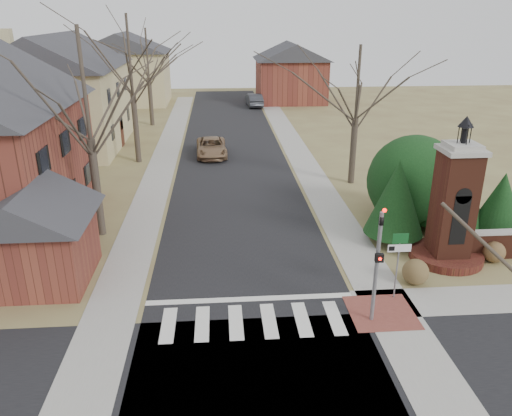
{
  "coord_description": "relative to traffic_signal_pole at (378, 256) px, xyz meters",
  "views": [
    {
      "loc": [
        -1.03,
        -14.34,
        10.38
      ],
      "look_at": [
        0.52,
        6.0,
        2.34
      ],
      "focal_mm": 35.0,
      "sensor_mm": 36.0,
      "label": 1
    }
  ],
  "objects": [
    {
      "name": "house_stucco_left",
      "position": [
        -17.8,
        26.42,
        2.01
      ],
      "size": [
        9.8,
        12.8,
        9.28
      ],
      "color": "tan",
      "rests_on": "ground"
    },
    {
      "name": "house_distant_right",
      "position": [
        3.69,
        47.42,
        1.06
      ],
      "size": [
        8.8,
        8.8,
        7.3
      ],
      "color": "brown",
      "rests_on": "ground"
    },
    {
      "name": "sign_post",
      "position": [
        1.29,
        1.41,
        -0.64
      ],
      "size": [
        0.9,
        0.07,
        2.75
      ],
      "color": "slate",
      "rests_on": "ground"
    },
    {
      "name": "stop_bar",
      "position": [
        -4.3,
        1.73,
        -2.58
      ],
      "size": [
        8.0,
        0.35,
        0.02
      ],
      "primitive_type": "cube",
      "color": "silver",
      "rests_on": "ground"
    },
    {
      "name": "brick_gate_monument",
      "position": [
        4.7,
        4.42,
        -0.42
      ],
      "size": [
        3.2,
        3.2,
        6.47
      ],
      "color": "#542618",
      "rests_on": "ground"
    },
    {
      "name": "sidewalk_right_main",
      "position": [
        0.9,
        21.43,
        -2.58
      ],
      "size": [
        2.0,
        60.0,
        0.02
      ],
      "primitive_type": "cube",
      "color": "gray",
      "rests_on": "ground"
    },
    {
      "name": "dry_shrub_left",
      "position": [
        2.5,
        2.43,
        -2.05
      ],
      "size": [
        1.07,
        1.07,
        1.07
      ],
      "primitive_type": "sphere",
      "color": "brown",
      "rests_on": "ground"
    },
    {
      "name": "evergreen_far",
      "position": [
        8.2,
        6.63,
        -0.69
      ],
      "size": [
        2.4,
        2.4,
        3.3
      ],
      "color": "#473D33",
      "rests_on": "ground"
    },
    {
      "name": "traffic_signal_pole",
      "position": [
        0.0,
        0.0,
        0.0
      ],
      "size": [
        0.28,
        0.41,
        4.5
      ],
      "color": "slate",
      "rests_on": "ground"
    },
    {
      "name": "bare_tree_1",
      "position": [
        -11.3,
        21.43,
        5.44
      ],
      "size": [
        8.4,
        8.4,
        11.64
      ],
      "color": "#473D33",
      "rests_on": "ground"
    },
    {
      "name": "cross_street",
      "position": [
        -4.3,
        -3.57,
        -2.58
      ],
      "size": [
        120.0,
        8.0,
        0.01
      ],
      "primitive_type": "cube",
      "color": "black",
      "rests_on": "ground"
    },
    {
      "name": "main_street",
      "position": [
        -4.3,
        21.43,
        -2.58
      ],
      "size": [
        8.0,
        70.0,
        0.01
      ],
      "primitive_type": "cube",
      "color": "black",
      "rests_on": "ground"
    },
    {
      "name": "curb_apron",
      "position": [
        0.5,
        0.43,
        -2.57
      ],
      "size": [
        2.4,
        2.4,
        0.02
      ],
      "primitive_type": "cube",
      "color": "brown",
      "rests_on": "ground"
    },
    {
      "name": "house_distant_left",
      "position": [
        -16.31,
        47.42,
        1.66
      ],
      "size": [
        10.8,
        8.8,
        8.53
      ],
      "color": "tan",
      "rests_on": "ground"
    },
    {
      "name": "distant_car",
      "position": [
        -1.05,
        43.97,
        -1.83
      ],
      "size": [
        1.95,
        4.69,
        1.51
      ],
      "primitive_type": "imported",
      "rotation": [
        0.0,
        0.0,
        3.22
      ],
      "color": "#36383E",
      "rests_on": "ground"
    },
    {
      "name": "sidewalk_left",
      "position": [
        -9.5,
        21.43,
        -2.58
      ],
      "size": [
        2.0,
        60.0,
        0.02
      ],
      "primitive_type": "cube",
      "color": "gray",
      "rests_on": "ground"
    },
    {
      "name": "dry_shrub_right",
      "position": [
        6.7,
        4.03,
        -2.11
      ],
      "size": [
        0.96,
        0.96,
        0.96
      ],
      "primitive_type": "sphere",
      "color": "brown",
      "rests_on": "ground"
    },
    {
      "name": "evergreen_mass",
      "position": [
        4.7,
        8.93,
        -0.19
      ],
      "size": [
        4.8,
        4.8,
        4.8
      ],
      "primitive_type": "sphere",
      "color": "black",
      "rests_on": "ground"
    },
    {
      "name": "evergreen_mid",
      "position": [
        6.2,
        7.63,
        0.01
      ],
      "size": [
        3.4,
        3.4,
        4.7
      ],
      "color": "#473D33",
      "rests_on": "ground"
    },
    {
      "name": "bare_tree_2",
      "position": [
        -11.8,
        34.43,
        4.44
      ],
      "size": [
        7.35,
        7.35,
        10.19
      ],
      "color": "#473D33",
      "rests_on": "ground"
    },
    {
      "name": "crosswalk_zone",
      "position": [
        -4.3,
        0.23,
        -2.58
      ],
      "size": [
        8.0,
        2.2,
        0.02
      ],
      "primitive_type": "cube",
      "color": "silver",
      "rests_on": "ground"
    },
    {
      "name": "ground",
      "position": [
        -4.3,
        -0.57,
        -2.59
      ],
      "size": [
        120.0,
        120.0,
        0.0
      ],
      "primitive_type": "plane",
      "color": "brown",
      "rests_on": "ground"
    },
    {
      "name": "garage_left",
      "position": [
        -12.82,
        3.92,
        -0.35
      ],
      "size": [
        4.8,
        4.8,
        4.29
      ],
      "color": "brown",
      "rests_on": "ground"
    },
    {
      "name": "bare_tree_0",
      "position": [
        -11.3,
        8.43,
        5.11
      ],
      "size": [
        8.05,
        8.05,
        11.15
      ],
      "color": "#473D33",
      "rests_on": "ground"
    },
    {
      "name": "evergreen_near",
      "position": [
        2.9,
        6.43,
        -0.29
      ],
      "size": [
        2.8,
        2.8,
        4.1
      ],
      "color": "#473D33",
      "rests_on": "ground"
    },
    {
      "name": "pickup_truck",
      "position": [
        -5.9,
        22.63,
        -1.91
      ],
      "size": [
        2.43,
        4.95,
        1.35
      ],
      "primitive_type": "imported",
      "rotation": [
        0.0,
        0.0,
        0.04
      ],
      "color": "#8D6C4C",
      "rests_on": "ground"
    },
    {
      "name": "bare_tree_3",
      "position": [
        3.2,
        15.43,
        4.1
      ],
      "size": [
        7.0,
        7.0,
        9.7
      ],
      "color": "#473D33",
      "rests_on": "ground"
    }
  ]
}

